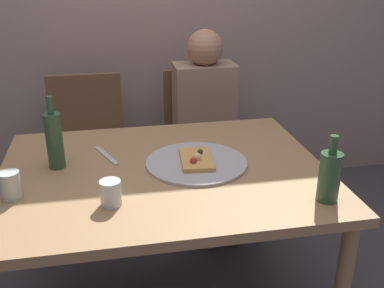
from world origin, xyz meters
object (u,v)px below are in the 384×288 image
chair_right (202,134)px  pizza_tray (196,163)px  wine_bottle (330,175)px  pizza_slice_last (197,159)px  tumbler_near (111,193)px  tumbler_far (10,185)px  guest_in_sweater (207,123)px  beer_bottle (54,140)px  table_knife (106,156)px  chair_left (88,142)px  dining_table (164,185)px

chair_right → pizza_tray: bearing=76.3°
chair_right → wine_bottle: bearing=98.1°
pizza_slice_last → tumbler_near: (-0.36, -0.27, 0.02)m
pizza_tray → tumbler_far: 0.73m
wine_bottle → chair_right: bearing=98.1°
tumbler_near → guest_in_sweater: bearing=60.3°
pizza_tray → tumbler_near: (-0.36, -0.27, 0.04)m
beer_bottle → tumbler_far: beer_bottle is taller
table_knife → tumbler_far: bearing=-70.3°
pizza_slice_last → guest_in_sweater: size_ratio=0.20×
table_knife → chair_right: bearing=119.2°
chair_left → chair_right: bearing=-180.0°
wine_bottle → guest_in_sweater: bearing=99.2°
table_knife → pizza_slice_last: bearing=45.1°
beer_bottle → tumbler_far: (-0.14, -0.24, -0.07)m
beer_bottle → chair_left: beer_bottle is taller
table_knife → chair_right: chair_right is taller
pizza_tray → wine_bottle: bearing=-43.9°
chair_left → tumbler_near: bearing=96.1°
dining_table → beer_bottle: beer_bottle is taller
wine_bottle → dining_table: bearing=146.1°
guest_in_sweater → chair_left: bearing=-12.1°
table_knife → beer_bottle: bearing=-92.8°
table_knife → chair_right: size_ratio=0.24×
beer_bottle → chair_right: size_ratio=0.34×
beer_bottle → table_knife: beer_bottle is taller
tumbler_far → guest_in_sweater: guest_in_sweater is taller
tumbler_near → tumbler_far: 0.37m
dining_table → pizza_slice_last: 0.18m
dining_table → tumbler_far: tumbler_far is taller
dining_table → tumbler_near: size_ratio=14.30×
wine_bottle → beer_bottle: size_ratio=0.81×
table_knife → guest_in_sweater: bearing=112.7°
pizza_slice_last → table_knife: 0.40m
table_knife → pizza_tray: bearing=45.4°
pizza_tray → chair_left: chair_left is taller
dining_table → pizza_slice_last: (0.14, 0.02, 0.10)m
pizza_tray → chair_left: size_ratio=0.48×
beer_bottle → tumbler_near: size_ratio=3.28×
pizza_tray → beer_bottle: beer_bottle is taller
tumbler_near → chair_right: 1.33m
chair_left → chair_right: 0.71m
dining_table → chair_right: (0.36, 0.92, -0.15)m
tumbler_far → table_knife: (0.34, 0.31, -0.05)m
tumbler_near → guest_in_sweater: 1.18m
guest_in_sweater → pizza_slice_last: bearing=73.7°
wine_bottle → tumbler_far: 1.14m
wine_bottle → table_knife: size_ratio=1.13×
chair_left → pizza_tray: bearing=118.6°
pizza_slice_last → chair_left: chair_left is taller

